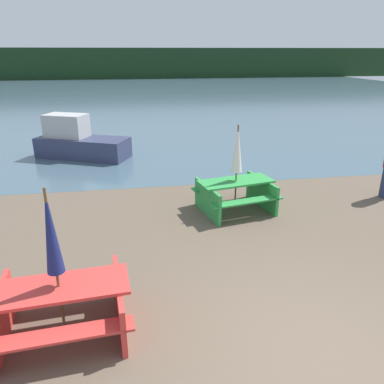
{
  "coord_description": "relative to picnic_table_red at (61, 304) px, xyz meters",
  "views": [
    {
      "loc": [
        -2.12,
        -3.23,
        3.56
      ],
      "look_at": [
        -0.95,
        3.86,
        0.85
      ],
      "focal_mm": 35.0,
      "sensor_mm": 36.0,
      "label": 1
    }
  ],
  "objects": [
    {
      "name": "umbrella_white",
      "position": [
        3.38,
        3.63,
        1.05
      ],
      "size": [
        0.25,
        0.25,
        2.05
      ],
      "color": "brown",
      "rests_on": "ground_plane"
    },
    {
      "name": "picnic_table_green",
      "position": [
        3.38,
        3.63,
        0.01
      ],
      "size": [
        1.96,
        1.7,
        0.75
      ],
      "rotation": [
        0.0,
        0.0,
        0.2
      ],
      "color": "green",
      "rests_on": "ground_plane"
    },
    {
      "name": "umbrella_navy",
      "position": [
        0.0,
        0.0,
        1.05
      ],
      "size": [
        0.22,
        0.22,
        2.08
      ],
      "color": "brown",
      "rests_on": "ground_plane"
    },
    {
      "name": "picnic_table_red",
      "position": [
        0.0,
        0.0,
        0.0
      ],
      "size": [
        1.89,
        1.53,
        0.73
      ],
      "rotation": [
        0.0,
        0.0,
        0.09
      ],
      "color": "red",
      "rests_on": "ground_plane"
    },
    {
      "name": "ground_plane",
      "position": [
        3.15,
        -1.08,
        -0.44
      ],
      "size": [
        60.0,
        60.0,
        0.0
      ],
      "primitive_type": "plane",
      "color": "brown"
    },
    {
      "name": "water",
      "position": [
        3.15,
        30.57,
        -0.44
      ],
      "size": [
        60.0,
        50.0,
        0.0
      ],
      "color": "#425B6B",
      "rests_on": "ground_plane"
    },
    {
      "name": "far_treeline",
      "position": [
        3.15,
        50.57,
        1.56
      ],
      "size": [
        80.0,
        1.6,
        4.0
      ],
      "color": "#193319",
      "rests_on": "water"
    },
    {
      "name": "boat",
      "position": [
        -0.79,
        9.19,
        0.11
      ],
      "size": [
        3.42,
        2.41,
        1.5
      ],
      "rotation": [
        0.0,
        0.0,
        -0.42
      ],
      "color": "#333856",
      "rests_on": "water"
    }
  ]
}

